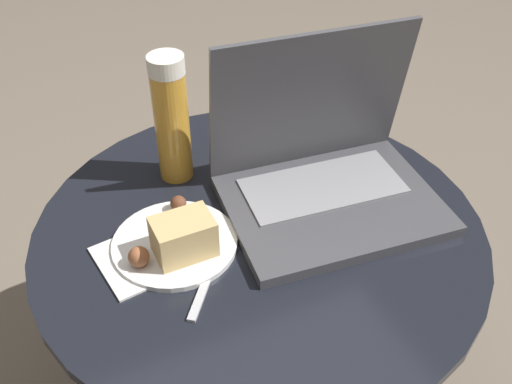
# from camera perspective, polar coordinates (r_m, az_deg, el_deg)

# --- Properties ---
(table) EXTENTS (0.71, 0.71, 0.50)m
(table) POSITION_cam_1_polar(r_m,az_deg,el_deg) (1.04, 0.27, -9.12)
(table) COLOR black
(table) RESTS_ON ground_plane
(napkin) EXTENTS (0.19, 0.14, 0.00)m
(napkin) POSITION_cam_1_polar(r_m,az_deg,el_deg) (0.91, -9.31, -5.55)
(napkin) COLOR white
(napkin) RESTS_ON table
(laptop) EXTENTS (0.36, 0.29, 0.27)m
(laptop) POSITION_cam_1_polar(r_m,az_deg,el_deg) (0.97, 6.54, 2.18)
(laptop) COLOR #47474C
(laptop) RESTS_ON table
(beer_glass) EXTENTS (0.06, 0.06, 0.22)m
(beer_glass) POSITION_cam_1_polar(r_m,az_deg,el_deg) (0.99, -8.05, 6.90)
(beer_glass) COLOR gold
(beer_glass) RESTS_ON table
(snack_plate) EXTENTS (0.19, 0.19, 0.07)m
(snack_plate) POSITION_cam_1_polar(r_m,az_deg,el_deg) (0.89, -7.49, -4.54)
(snack_plate) COLOR white
(snack_plate) RESTS_ON table
(fork) EXTENTS (0.13, 0.16, 0.00)m
(fork) POSITION_cam_1_polar(r_m,az_deg,el_deg) (0.88, -4.14, -6.89)
(fork) COLOR silver
(fork) RESTS_ON table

